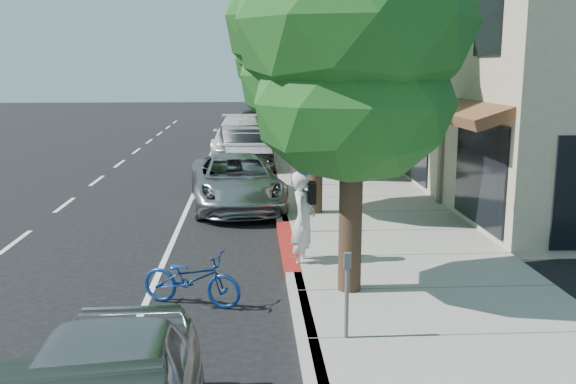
{
  "coord_description": "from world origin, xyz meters",
  "views": [
    {
      "loc": [
        -0.79,
        -12.54,
        3.97
      ],
      "look_at": [
        -0.01,
        0.73,
        1.35
      ],
      "focal_mm": 40.0,
      "sensor_mm": 36.0,
      "label": 1
    }
  ],
  "objects": [
    {
      "name": "dark_suv_far",
      "position": [
        -0.5,
        21.5,
        0.9
      ],
      "size": [
        2.43,
        5.41,
        1.81
      ],
      "primitive_type": "imported",
      "rotation": [
        0.0,
        0.0,
        -0.06
      ],
      "color": "black",
      "rests_on": "ground"
    },
    {
      "name": "curb_red_segment",
      "position": [
        0.0,
        1.0,
        0.07
      ],
      "size": [
        0.32,
        4.0,
        0.15
      ],
      "primitive_type": "cube",
      "color": "maroon",
      "rests_on": "ground"
    },
    {
      "name": "cyclist",
      "position": [
        0.24,
        -0.29,
        0.98
      ],
      "size": [
        0.66,
        0.82,
        1.96
      ],
      "primitive_type": "imported",
      "rotation": [
        0.0,
        0.0,
        1.27
      ],
      "color": "silver",
      "rests_on": "ground"
    },
    {
      "name": "street_tree_3",
      "position": [
        0.9,
        16.0,
        4.86
      ],
      "size": [
        4.97,
        4.97,
        7.92
      ],
      "color": "black",
      "rests_on": "ground"
    },
    {
      "name": "street_tree_1",
      "position": [
        0.9,
        4.0,
        5.02
      ],
      "size": [
        4.75,
        4.75,
        8.06
      ],
      "color": "black",
      "rests_on": "ground"
    },
    {
      "name": "ground",
      "position": [
        0.0,
        0.0,
        0.0
      ],
      "size": [
        120.0,
        120.0,
        0.0
      ],
      "primitive_type": "plane",
      "color": "black",
      "rests_on": "ground"
    },
    {
      "name": "pedestrian",
      "position": [
        2.14,
        10.92,
        0.93
      ],
      "size": [
        0.89,
        0.77,
        1.57
      ],
      "primitive_type": "imported",
      "rotation": [
        0.0,
        0.0,
        3.41
      ],
      "color": "black",
      "rests_on": "sidewalk"
    },
    {
      "name": "silver_suv",
      "position": [
        -1.21,
        5.51,
        0.74
      ],
      "size": [
        3.0,
        5.53,
        1.47
      ],
      "primitive_type": "imported",
      "rotation": [
        0.0,
        0.0,
        0.11
      ],
      "color": "#98999C",
      "rests_on": "ground"
    },
    {
      "name": "bicycle",
      "position": [
        -1.8,
        -2.19,
        0.46
      ],
      "size": [
        1.86,
        1.17,
        0.92
      ],
      "primitive_type": "imported",
      "rotation": [
        0.0,
        0.0,
        1.23
      ],
      "color": "navy",
      "rests_on": "ground"
    },
    {
      "name": "white_pickup",
      "position": [
        -1.22,
        16.38,
        0.85
      ],
      "size": [
        2.51,
        5.93,
        1.71
      ],
      "primitive_type": "imported",
      "rotation": [
        0.0,
        0.0,
        -0.02
      ],
      "color": "white",
      "rests_on": "ground"
    },
    {
      "name": "dark_sedan",
      "position": [
        -1.03,
        12.55,
        0.81
      ],
      "size": [
        2.22,
        5.09,
        1.63
      ],
      "primitive_type": "imported",
      "rotation": [
        0.0,
        0.0,
        0.1
      ],
      "color": "black",
      "rests_on": "ground"
    },
    {
      "name": "storefront_building",
      "position": [
        9.6,
        18.0,
        3.5
      ],
      "size": [
        10.0,
        36.0,
        7.0
      ],
      "primitive_type": "cube",
      "color": "beige",
      "rests_on": "ground"
    },
    {
      "name": "street_tree_5",
      "position": [
        0.9,
        28.0,
        4.49
      ],
      "size": [
        4.18,
        4.18,
        7.19
      ],
      "color": "black",
      "rests_on": "ground"
    },
    {
      "name": "street_tree_0",
      "position": [
        0.9,
        -2.0,
        4.54
      ],
      "size": [
        3.99,
        3.99,
        7.2
      ],
      "color": "black",
      "rests_on": "ground"
    },
    {
      "name": "sidewalk",
      "position": [
        2.3,
        8.0,
        0.07
      ],
      "size": [
        4.6,
        56.0,
        0.15
      ],
      "primitive_type": "cube",
      "color": "gray",
      "rests_on": "ground"
    },
    {
      "name": "street_tree_2",
      "position": [
        0.9,
        10.0,
        4.34
      ],
      "size": [
        3.92,
        3.92,
        6.92
      ],
      "color": "black",
      "rests_on": "ground"
    },
    {
      "name": "curb",
      "position": [
        0.0,
        8.0,
        0.07
      ],
      "size": [
        0.3,
        56.0,
        0.15
      ],
      "primitive_type": "cube",
      "color": "#9E998E",
      "rests_on": "ground"
    },
    {
      "name": "street_tree_4",
      "position": [
        0.9,
        22.0,
        4.19
      ],
      "size": [
        5.1,
        5.1,
        7.07
      ],
      "color": "black",
      "rests_on": "ground"
    }
  ]
}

